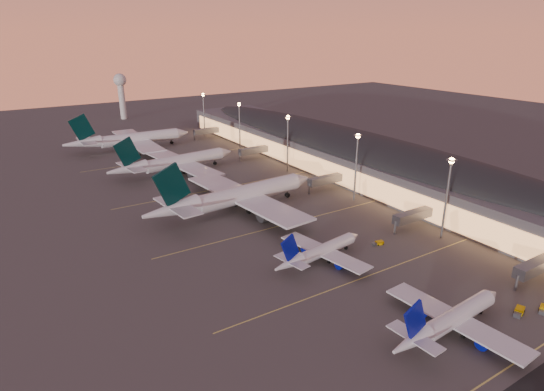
{
  "coord_description": "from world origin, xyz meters",
  "views": [
    {
      "loc": [
        -78.04,
        -80.1,
        60.81
      ],
      "look_at": [
        2.0,
        45.0,
        7.0
      ],
      "focal_mm": 30.0,
      "sensor_mm": 36.0,
      "label": 1
    }
  ],
  "objects": [
    {
      "name": "baggage_tug_a",
      "position": [
        22.88,
        -38.51,
        0.51
      ],
      "size": [
        3.98,
        2.65,
        1.11
      ],
      "rotation": [
        0.0,
        0.0,
        0.35
      ],
      "color": "#DDA900",
      "rests_on": "ground"
    },
    {
      "name": "airliner_narrow_south",
      "position": [
        -2.68,
        -32.05,
        3.36
      ],
      "size": [
        36.38,
        32.54,
        12.99
      ],
      "rotation": [
        0.0,
        0.0,
        0.07
      ],
      "color": "silver",
      "rests_on": "ground"
    },
    {
      "name": "lane_markings",
      "position": [
        0.0,
        40.0,
        0.01
      ],
      "size": [
        90.0,
        180.36,
        0.0
      ],
      "color": "#D8C659",
      "rests_on": "ground"
    },
    {
      "name": "airliner_narrow_north",
      "position": [
        -5.73,
        8.25,
        3.07
      ],
      "size": [
        33.26,
        30.02,
        11.89
      ],
      "rotation": [
        0.0,
        0.0,
        0.16
      ],
      "color": "silver",
      "rests_on": "ground"
    },
    {
      "name": "terminal_building",
      "position": [
        61.84,
        72.47,
        8.78
      ],
      "size": [
        56.35,
        255.0,
        17.46
      ],
      "color": "#4F4F53",
      "rests_on": "ground"
    },
    {
      "name": "airliner_wide_far",
      "position": [
        -12.71,
        165.49,
        5.56
      ],
      "size": [
        67.33,
        61.08,
        21.61
      ],
      "rotation": [
        0.0,
        0.0,
        -0.01
      ],
      "color": "silver",
      "rests_on": "ground"
    },
    {
      "name": "ground",
      "position": [
        0.0,
        0.0,
        0.0
      ],
      "size": [
        700.0,
        700.0,
        0.0
      ],
      "primitive_type": "plane",
      "color": "#3D3B38"
    },
    {
      "name": "radar_tower",
      "position": [
        10.0,
        260.0,
        21.87
      ],
      "size": [
        9.0,
        9.0,
        32.5
      ],
      "color": "silver",
      "rests_on": "ground"
    },
    {
      "name": "baggage_tug_b",
      "position": [
        17.17,
        -36.07,
        0.58
      ],
      "size": [
        4.54,
        2.95,
        1.26
      ],
      "rotation": [
        0.0,
        0.0,
        0.32
      ],
      "color": "#DDA900",
      "rests_on": "ground"
    },
    {
      "name": "airliner_wide_near",
      "position": [
        -7.43,
        54.19,
        5.69
      ],
      "size": [
        69.1,
        63.23,
        22.1
      ],
      "rotation": [
        0.0,
        0.0,
        0.09
      ],
      "color": "silver",
      "rests_on": "ground"
    },
    {
      "name": "light_masts",
      "position": [
        36.0,
        65.0,
        17.55
      ],
      "size": [
        2.2,
        217.2,
        25.9
      ],
      "color": "slate",
      "rests_on": "ground"
    },
    {
      "name": "baggage_tug_c",
      "position": [
        15.93,
        7.15,
        0.49
      ],
      "size": [
        3.8,
        2.04,
        1.07
      ],
      "rotation": [
        0.0,
        0.0,
        -0.17
      ],
      "color": "#DDA900",
      "rests_on": "ground"
    },
    {
      "name": "airliner_wide_mid",
      "position": [
        -8.41,
        110.52,
        5.07
      ],
      "size": [
        61.51,
        56.42,
        19.68
      ],
      "rotation": [
        0.0,
        0.0,
        0.12
      ],
      "color": "silver",
      "rests_on": "ground"
    }
  ]
}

